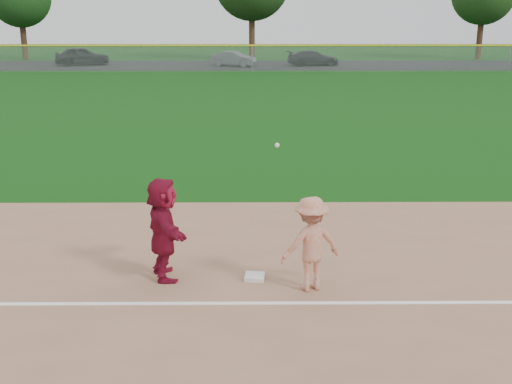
{
  "coord_description": "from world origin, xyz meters",
  "views": [
    {
      "loc": [
        -0.09,
        -10.58,
        4.77
      ],
      "look_at": [
        0.0,
        1.5,
        1.3
      ],
      "focal_mm": 45.0,
      "sensor_mm": 36.0,
      "label": 1
    }
  ],
  "objects_px": {
    "car_left": "(82,56)",
    "car_mid": "(234,59)",
    "first_base": "(255,277)",
    "base_runner": "(163,228)",
    "car_right": "(313,58)"
  },
  "relations": [
    {
      "from": "first_base",
      "to": "base_runner",
      "type": "relative_size",
      "value": 0.19
    },
    {
      "from": "car_right",
      "to": "car_mid",
      "type": "bearing_deg",
      "value": 86.78
    },
    {
      "from": "first_base",
      "to": "car_mid",
      "type": "xyz_separation_m",
      "value": [
        -1.52,
        44.61,
        0.58
      ]
    },
    {
      "from": "car_mid",
      "to": "car_right",
      "type": "height_order",
      "value": "car_right"
    },
    {
      "from": "car_left",
      "to": "car_mid",
      "type": "distance_m",
      "value": 13.26
    },
    {
      "from": "first_base",
      "to": "base_runner",
      "type": "bearing_deg",
      "value": 176.74
    },
    {
      "from": "first_base",
      "to": "car_right",
      "type": "bearing_deg",
      "value": 83.34
    },
    {
      "from": "first_base",
      "to": "car_mid",
      "type": "bearing_deg",
      "value": 91.96
    },
    {
      "from": "first_base",
      "to": "base_runner",
      "type": "distance_m",
      "value": 1.88
    },
    {
      "from": "car_left",
      "to": "car_right",
      "type": "relative_size",
      "value": 1.04
    },
    {
      "from": "first_base",
      "to": "car_left",
      "type": "height_order",
      "value": "car_left"
    },
    {
      "from": "base_runner",
      "to": "car_right",
      "type": "bearing_deg",
      "value": -25.57
    },
    {
      "from": "car_left",
      "to": "car_mid",
      "type": "xyz_separation_m",
      "value": [
        13.19,
        -1.31,
        -0.16
      ]
    },
    {
      "from": "first_base",
      "to": "car_mid",
      "type": "height_order",
      "value": "car_mid"
    },
    {
      "from": "first_base",
      "to": "car_right",
      "type": "relative_size",
      "value": 0.08
    }
  ]
}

